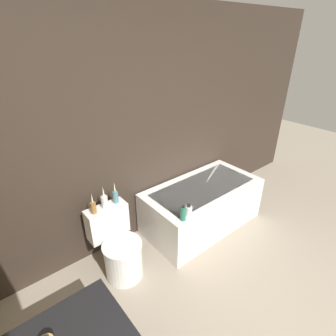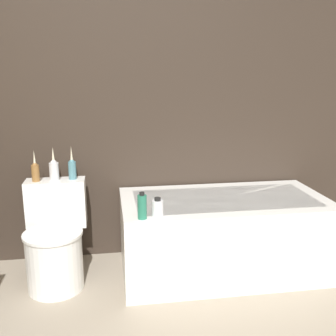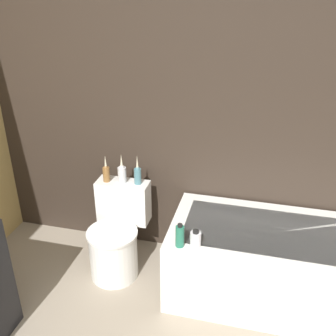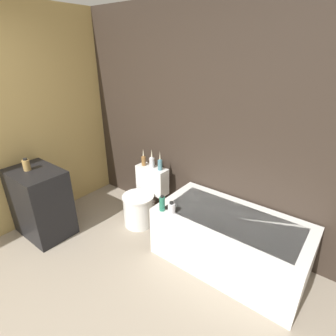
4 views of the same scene
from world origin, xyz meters
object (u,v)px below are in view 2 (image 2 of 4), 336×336
Objects in this scene: bathtub at (223,234)px; vase_silver at (54,169)px; toilet at (55,242)px; vase_gold at (35,171)px; shampoo_bottle_short at (158,208)px; shampoo_bottle_tall at (142,207)px; vase_bronze at (72,168)px.

bathtub is 1.34m from vase_silver.
vase_silver reaches higher than bathtub.
vase_gold is at bearing 125.32° from toilet.
vase_gold reaches higher than shampoo_bottle_short.
vase_gold is 0.13m from vase_silver.
toilet is 2.90× the size of vase_silver.
toilet reaches higher than shampoo_bottle_short.
bathtub is at bearing 26.95° from shampoo_bottle_tall.
toilet is at bearing -122.13° from vase_bronze.
vase_gold is 0.89m from shampoo_bottle_tall.
toilet is 0.76m from shampoo_bottle_tall.
vase_silver is at bearing 90.00° from toilet.
vase_bronze is (-1.10, 0.21, 0.50)m from bathtub.
vase_gold is 1.81× the size of shampoo_bottle_short.
shampoo_bottle_short is (0.82, -0.48, -0.15)m from vase_gold.
shampoo_bottle_tall is at bearing -35.30° from vase_gold.
vase_bronze is at bearing 57.87° from toilet.
shampoo_bottle_short is (-0.53, -0.30, 0.34)m from bathtub.
vase_silver reaches higher than shampoo_bottle_short.
shampoo_bottle_short is (0.69, -0.50, -0.16)m from vase_silver.
bathtub is 2.13× the size of toilet.
vase_silver reaches higher than shampoo_bottle_tall.
shampoo_bottle_tall is (0.72, -0.51, -0.13)m from vase_gold.
toilet is 0.52m from vase_silver.
vase_bronze reaches higher than vase_silver.
shampoo_bottle_tall is 0.11m from shampoo_bottle_short.
shampoo_bottle_short is at bearing -41.92° from vase_bronze.
vase_silver is at bearing 138.34° from shampoo_bottle_tall.
shampoo_bottle_tall is (0.46, -0.53, -0.14)m from vase_bronze.
vase_gold reaches higher than toilet.
vase_gold is 0.93× the size of vase_silver.
bathtub is 0.70m from shampoo_bottle_short.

